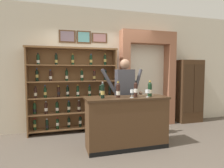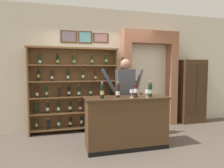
% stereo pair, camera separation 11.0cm
% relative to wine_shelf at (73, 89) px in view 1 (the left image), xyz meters
% --- Properties ---
extents(ground_plane, '(14.00, 14.00, 0.02)m').
position_rel_wine_shelf_xyz_m(ground_plane, '(0.72, -1.25, -1.05)').
color(ground_plane, brown).
extents(back_wall, '(12.00, 0.19, 3.03)m').
position_rel_wine_shelf_xyz_m(back_wall, '(0.72, 0.26, 0.48)').
color(back_wall, beige).
rests_on(back_wall, ground).
extents(wine_shelf, '(2.10, 0.31, 2.01)m').
position_rel_wine_shelf_xyz_m(wine_shelf, '(0.00, 0.00, 0.00)').
color(wine_shelf, brown).
rests_on(wine_shelf, ground).
extents(archway_doorway, '(1.53, 0.45, 2.51)m').
position_rel_wine_shelf_xyz_m(archway_doorway, '(1.97, 0.12, 0.38)').
color(archway_doorway, '#935B42').
rests_on(archway_doorway, ground).
extents(side_cabinet, '(0.71, 0.40, 1.77)m').
position_rel_wine_shelf_xyz_m(side_cabinet, '(3.27, 0.00, -0.15)').
color(side_cabinet, '#422B19').
rests_on(side_cabinet, ground).
extents(tasting_counter, '(1.58, 0.51, 0.98)m').
position_rel_wine_shelf_xyz_m(tasting_counter, '(0.89, -1.25, -0.55)').
color(tasting_counter, '#4C331E').
rests_on(tasting_counter, ground).
extents(shopkeeper, '(0.96, 0.22, 1.72)m').
position_rel_wine_shelf_xyz_m(shopkeeper, '(1.03, -0.75, 0.02)').
color(shopkeeper, '#2D3347').
rests_on(shopkeeper, ground).
extents(tasting_bottle_grappa, '(0.07, 0.07, 0.30)m').
position_rel_wine_shelf_xyz_m(tasting_bottle_grappa, '(0.42, -1.27, 0.08)').
color(tasting_bottle_grappa, black).
rests_on(tasting_bottle_grappa, tasting_counter).
extents(tasting_bottle_prosecco, '(0.07, 0.07, 0.30)m').
position_rel_wine_shelf_xyz_m(tasting_bottle_prosecco, '(0.71, -1.25, 0.08)').
color(tasting_bottle_prosecco, black).
rests_on(tasting_bottle_prosecco, tasting_counter).
extents(tasting_bottle_chianti, '(0.07, 0.07, 0.31)m').
position_rel_wine_shelf_xyz_m(tasting_bottle_chianti, '(1.06, -1.27, 0.09)').
color(tasting_bottle_chianti, black).
rests_on(tasting_bottle_chianti, tasting_counter).
extents(tasting_bottle_super_tuscan, '(0.08, 0.08, 0.30)m').
position_rel_wine_shelf_xyz_m(tasting_bottle_super_tuscan, '(1.37, -1.25, 0.08)').
color(tasting_bottle_super_tuscan, black).
rests_on(tasting_bottle_super_tuscan, tasting_counter).
extents(wine_glass_spare, '(0.08, 0.08, 0.14)m').
position_rel_wine_shelf_xyz_m(wine_glass_spare, '(1.26, -1.36, 0.04)').
color(wine_glass_spare, silver).
rests_on(wine_glass_spare, tasting_counter).
extents(wine_glass_right, '(0.07, 0.07, 0.15)m').
position_rel_wine_shelf_xyz_m(wine_glass_right, '(0.95, -1.35, 0.05)').
color(wine_glass_right, silver).
rests_on(wine_glass_right, tasting_counter).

